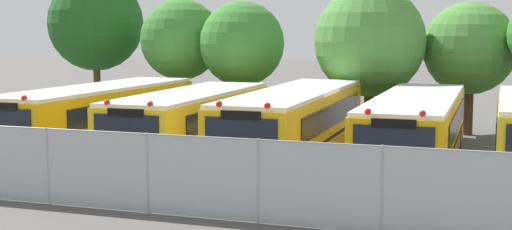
# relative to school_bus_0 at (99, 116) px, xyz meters

# --- Properties ---
(ground_plane) EXTENTS (160.00, 160.00, 0.00)m
(ground_plane) POSITION_rel_school_bus_0_xyz_m (7.64, 0.23, -1.37)
(ground_plane) COLOR #514F4C
(school_bus_0) EXTENTS (2.80, 10.92, 2.59)m
(school_bus_0) POSITION_rel_school_bus_0_xyz_m (0.00, 0.00, 0.00)
(school_bus_0) COLOR #EAA80C
(school_bus_0) RESTS_ON ground_plane
(school_bus_1) EXTENTS (2.81, 10.04, 2.50)m
(school_bus_1) POSITION_rel_school_bus_0_xyz_m (3.79, -0.04, -0.04)
(school_bus_1) COLOR yellow
(school_bus_1) RESTS_ON ground_plane
(school_bus_2) EXTENTS (2.77, 11.55, 2.66)m
(school_bus_2) POSITION_rel_school_bus_0_xyz_m (7.58, -0.01, 0.03)
(school_bus_2) COLOR yellow
(school_bus_2) RESTS_ON ground_plane
(school_bus_3) EXTENTS (2.76, 11.36, 2.54)m
(school_bus_3) POSITION_rel_school_bus_0_xyz_m (11.55, 0.42, -0.02)
(school_bus_3) COLOR #EAA80C
(school_bus_3) RESTS_ON ground_plane
(tree_0) EXTENTS (4.80, 4.80, 7.25)m
(tree_0) POSITION_rel_school_bus_0_xyz_m (-5.63, 9.09, 3.55)
(tree_0) COLOR #4C3823
(tree_0) RESTS_ON ground_plane
(tree_1) EXTENTS (3.83, 3.83, 5.99)m
(tree_1) POSITION_rel_school_bus_0_xyz_m (-0.36, 8.02, 2.73)
(tree_1) COLOR #4C3823
(tree_1) RESTS_ON ground_plane
(tree_2) EXTENTS (3.83, 3.83, 5.83)m
(tree_2) POSITION_rel_school_bus_0_xyz_m (2.92, 7.45, 2.49)
(tree_2) COLOR #4C3823
(tree_2) RESTS_ON ground_plane
(tree_3) EXTENTS (4.71, 4.71, 6.40)m
(tree_3) POSITION_rel_school_bus_0_xyz_m (8.86, 7.33, 2.74)
(tree_3) COLOR #4C3823
(tree_3) RESTS_ON ground_plane
(tree_4) EXTENTS (3.98, 3.98, 5.74)m
(tree_4) POSITION_rel_school_bus_0_xyz_m (12.76, 9.12, 2.40)
(tree_4) COLOR #4C3823
(tree_4) RESTS_ON ground_plane
(chainlink_fence) EXTENTS (20.34, 0.07, 2.03)m
(chainlink_fence) POSITION_rel_school_bus_0_xyz_m (7.44, -7.64, -0.32)
(chainlink_fence) COLOR #9EA0A3
(chainlink_fence) RESTS_ON ground_plane
(traffic_cone) EXTENTS (0.53, 0.53, 0.69)m
(traffic_cone) POSITION_rel_school_bus_0_xyz_m (3.72, -6.34, -1.02)
(traffic_cone) COLOR #EA5914
(traffic_cone) RESTS_ON ground_plane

